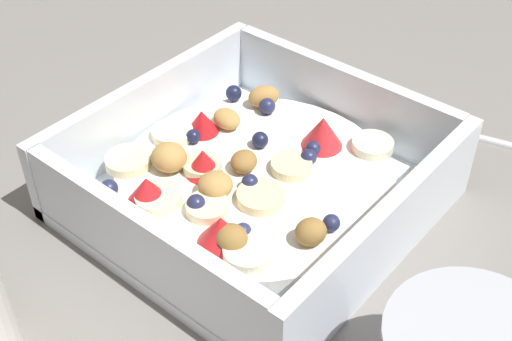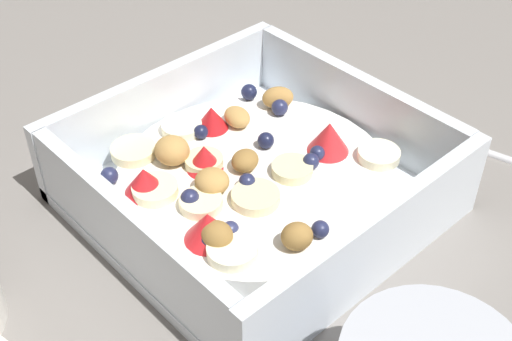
{
  "view_description": "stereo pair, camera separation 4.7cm",
  "coord_description": "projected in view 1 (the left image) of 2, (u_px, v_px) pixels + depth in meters",
  "views": [
    {
      "loc": [
        0.28,
        0.23,
        0.33
      ],
      "look_at": [
        -0.0,
        0.0,
        0.03
      ],
      "focal_mm": 48.55,
      "sensor_mm": 36.0,
      "label": 1
    },
    {
      "loc": [
        0.25,
        0.27,
        0.33
      ],
      "look_at": [
        -0.0,
        0.0,
        0.03
      ],
      "focal_mm": 48.55,
      "sensor_mm": 36.0,
      "label": 2
    }
  ],
  "objects": [
    {
      "name": "ground_plane",
      "position": [
        255.0,
        203.0,
        0.49
      ],
      "size": [
        2.4,
        2.4,
        0.0
      ],
      "primitive_type": "plane",
      "color": "gray"
    },
    {
      "name": "spoon",
      "position": [
        403.0,
        114.0,
        0.57
      ],
      "size": [
        0.06,
        0.17,
        0.01
      ],
      "color": "silver",
      "rests_on": "ground"
    },
    {
      "name": "fruit_bowl",
      "position": [
        253.0,
        182.0,
        0.48
      ],
      "size": [
        0.22,
        0.22,
        0.06
      ],
      "color": "white",
      "rests_on": "ground"
    }
  ]
}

